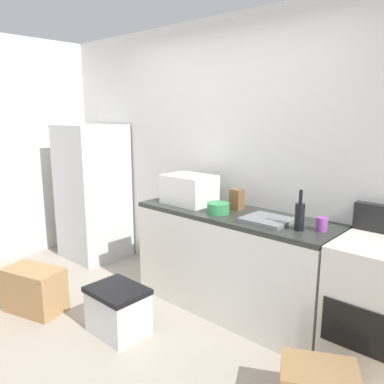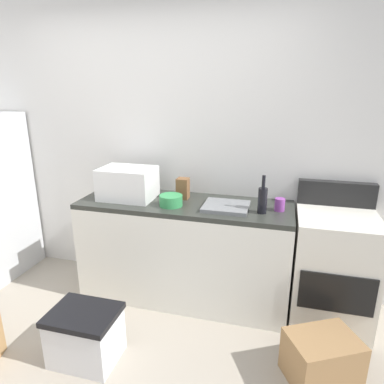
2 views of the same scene
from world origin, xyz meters
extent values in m
cube|color=silver|center=(0.00, 1.55, 1.30)|extent=(5.00, 0.10, 2.60)
cube|color=silver|center=(0.30, 1.20, 0.43)|extent=(1.80, 0.60, 0.86)
cube|color=#2D302B|center=(0.30, 1.20, 0.88)|extent=(1.80, 0.60, 0.04)
cube|color=silver|center=(1.52, 1.20, 0.45)|extent=(0.60, 0.60, 0.90)
cube|color=black|center=(1.52, 0.90, 0.42)|extent=(0.52, 0.02, 0.30)
cube|color=black|center=(1.52, 1.46, 1.00)|extent=(0.60, 0.08, 0.20)
cube|color=white|center=(-0.21, 1.19, 1.04)|extent=(0.46, 0.34, 0.27)
cube|color=slate|center=(0.66, 1.15, 0.92)|extent=(0.36, 0.32, 0.03)
cylinder|color=black|center=(0.95, 1.12, 1.00)|extent=(0.07, 0.07, 0.20)
cylinder|color=black|center=(0.95, 1.12, 1.15)|extent=(0.03, 0.03, 0.10)
cylinder|color=purple|center=(1.08, 1.20, 0.95)|extent=(0.08, 0.08, 0.10)
cube|color=brown|center=(0.26, 1.31, 0.99)|extent=(0.10, 0.10, 0.18)
cylinder|color=#338C4C|center=(0.22, 1.09, 0.95)|extent=(0.19, 0.19, 0.09)
cube|color=olive|center=(1.42, 0.53, 0.16)|extent=(0.53, 0.49, 0.31)
cube|color=silver|center=(-0.15, 0.29, 0.17)|extent=(0.44, 0.34, 0.34)
cube|color=black|center=(-0.15, 0.29, 0.36)|extent=(0.46, 0.36, 0.04)
camera|label=1|loc=(2.17, -1.39, 1.75)|focal=35.83mm
camera|label=2|loc=(1.07, -1.41, 1.84)|focal=31.92mm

